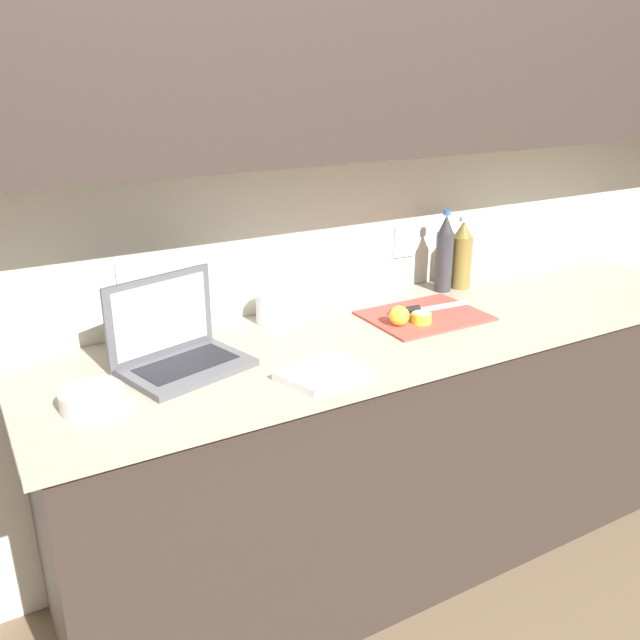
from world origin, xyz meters
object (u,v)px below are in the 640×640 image
Objects in this scene: laptop at (176,346)px; knife at (416,309)px; lemon_half_cut at (422,318)px; measuring_cup at (271,308)px; bowl_white at (92,398)px; cutting_board at (424,316)px; bottle_green_soda at (461,255)px; lemon_whole_beside at (399,316)px; bottle_oil_tall at (444,254)px.

laptop is 1.24× the size of knife.
measuring_cup is at bearing 147.42° from lemon_half_cut.
lemon_half_cut is at bearing -113.93° from knife.
lemon_half_cut is 0.41× the size of bowl_white.
knife is at bearing -20.16° from measuring_cup.
cutting_board is 0.39m from bottle_green_soda.
measuring_cup is at bearing 178.79° from bottle_green_soda.
cutting_board is 5.96× the size of lemon_whole_beside.
knife is at bearing -147.26° from bottle_oil_tall.
knife is (-0.00, 0.04, 0.01)m from cutting_board.
bottle_oil_tall is at bearing 40.60° from lemon_half_cut.
knife is at bearing 30.93° from lemon_whole_beside.
knife is 0.49m from measuring_cup.
laptop is at bearing 177.64° from cutting_board.
bowl_white is (-0.26, -0.13, -0.04)m from laptop.
lemon_half_cut is 0.99× the size of lemon_whole_beside.
measuring_cup is (-0.78, 0.02, -0.07)m from bottle_green_soda.
bottle_oil_tall is (0.29, 0.25, 0.11)m from lemon_half_cut.
lemon_half_cut is 0.53× the size of measuring_cup.
bottle_green_soda reaches higher than lemon_half_cut.
lemon_whole_beside is 0.54× the size of measuring_cup.
lemon_whole_beside is at bearing 3.63° from bowl_white.
bowl_white is (-1.42, -0.29, -0.10)m from bottle_green_soda.
cutting_board is 3.22× the size of measuring_cup.
bottle_oil_tall is 1.93× the size of bowl_white.
laptop is 0.85m from cutting_board.
bottle_oil_tall is at bearing -1.36° from measuring_cup.
bottle_oil_tall reaches higher than laptop.
lemon_half_cut is at bearing -21.66° from laptop.
bottle_green_soda reaches higher than cutting_board.
laptop is 5.90× the size of lemon_whole_beside.
cutting_board is 1.25× the size of knife.
laptop is 0.80m from lemon_half_cut.
measuring_cup is at bearing 143.71° from lemon_whole_beside.
cutting_board is at bearing 5.01° from bowl_white.
lemon_whole_beside is 0.41× the size of bowl_white.
bottle_green_soda reaches higher than bowl_white.
lemon_whole_beside is at bearing -152.91° from bottle_green_soda.
bowl_white is at bearing -168.45° from bottle_green_soda.
lemon_half_cut reaches higher than knife.
bottle_green_soda reaches higher than lemon_whole_beside.
laptop reaches higher than knife.
bottle_oil_tall is at bearing -6.97° from laptop.
bowl_white is at bearing -168.81° from knife.
bowl_white is at bearing -167.76° from bottle_oil_tall.
lemon_half_cut is (-0.05, -0.05, 0.02)m from cutting_board.
lemon_half_cut is at bearing -12.77° from lemon_whole_beside.
lemon_whole_beside reaches higher than knife.
bottle_oil_tall reaches higher than knife.
bottle_green_soda is 1.45m from bowl_white.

